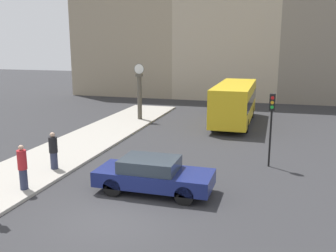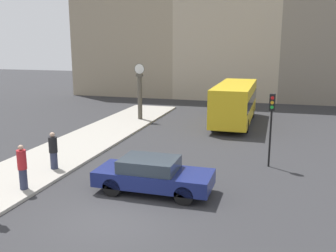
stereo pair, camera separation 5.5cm
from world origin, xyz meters
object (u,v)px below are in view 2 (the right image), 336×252
pedestrian_red_top (22,167)px  pedestrian_black_jacket (53,151)px  bus_distant (235,101)px  traffic_light_far (272,115)px  sedan_car (153,175)px  street_clock (140,93)px

pedestrian_red_top → pedestrian_black_jacket: 2.45m
pedestrian_red_top → pedestrian_black_jacket: size_ratio=1.05×
bus_distant → traffic_light_far: (2.66, -9.23, 0.84)m
pedestrian_red_top → sedan_car: bearing=16.4°
bus_distant → pedestrian_black_jacket: size_ratio=5.10×
street_clock → pedestrian_black_jacket: (0.30, -11.70, -1.14)m
street_clock → pedestrian_black_jacket: size_ratio=2.44×
sedan_car → pedestrian_black_jacket: 5.12m
pedestrian_red_top → pedestrian_black_jacket: (-0.24, 2.43, -0.05)m
traffic_light_far → street_clock: street_clock is taller
sedan_car → bus_distant: 13.78m
sedan_car → pedestrian_red_top: size_ratio=2.55×
bus_distant → pedestrian_red_top: 16.33m
street_clock → pedestrian_black_jacket: street_clock is taller
bus_distant → pedestrian_red_top: size_ratio=4.85×
traffic_light_far → pedestrian_red_top: traffic_light_far is taller
sedan_car → bus_distant: (1.52, 13.66, 0.91)m
pedestrian_red_top → traffic_light_far: bearing=33.1°
sedan_car → traffic_light_far: (4.18, 4.43, 1.75)m
pedestrian_red_top → pedestrian_black_jacket: pedestrian_red_top is taller
street_clock → bus_distant: bearing=7.8°
traffic_light_far → pedestrian_black_jacket: 9.91m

